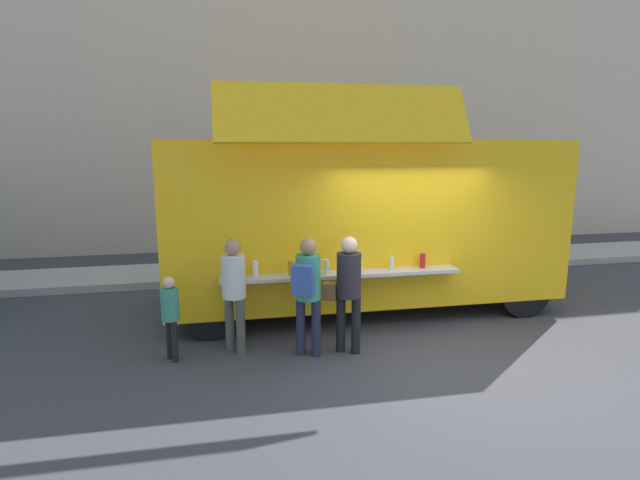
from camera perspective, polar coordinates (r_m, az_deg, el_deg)
name	(u,v)px	position (r m, az deg, el deg)	size (l,w,h in m)	color
ground_plane	(443,364)	(6.97, 13.80, -13.50)	(60.00, 60.00, 0.00)	#38383D
curb_strip	(143,276)	(11.28, -19.47, -3.90)	(28.00, 1.60, 0.15)	#9E998E
building_behind	(189,81)	(14.82, -14.62, 17.11)	(32.00, 2.40, 9.03)	#C6B299
food_truck_main	(361,218)	(8.65, 4.70, 2.54)	(6.49, 2.88, 3.66)	yellow
trash_bin	(510,246)	(12.79, 20.79, -0.62)	(0.60, 0.60, 0.87)	#2F633A
customer_front_ordering	(348,285)	(6.82, 3.17, -5.10)	(0.51, 0.41, 1.63)	black
customer_mid_with_backpack	(307,285)	(6.67, -1.44, -5.18)	(0.43, 0.53, 1.63)	#202237
customer_rear_waiting	(234,285)	(6.93, -9.77, -5.10)	(0.32, 0.32, 1.59)	#484A41
child_near_queue	(170,311)	(6.92, -16.64, -7.72)	(0.23, 0.23, 1.15)	black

